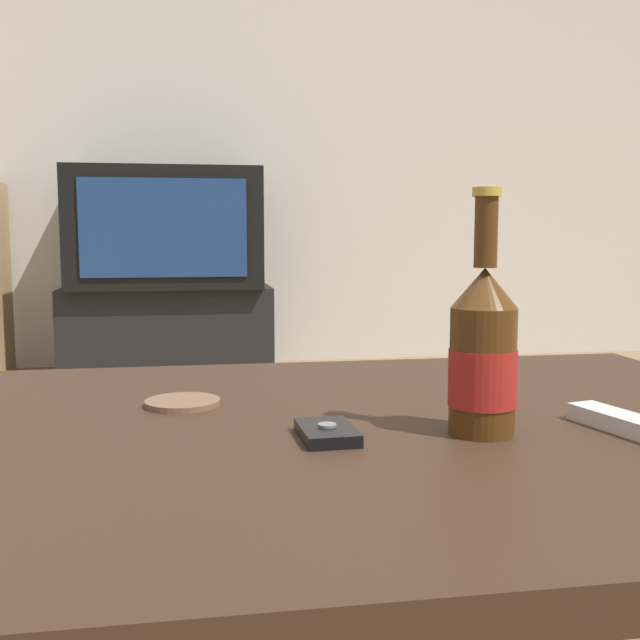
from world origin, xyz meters
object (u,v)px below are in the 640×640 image
beer_bottle (483,353)px  tv_stand (168,330)px  television (166,228)px  cell_phone (327,432)px  remote_control (623,423)px

beer_bottle → tv_stand: bearing=99.0°
tv_stand → beer_bottle: 2.88m
television → beer_bottle: television is taller
television → cell_phone: 2.84m
television → remote_control: bearing=-77.8°
beer_bottle → television: bearing=99.0°
beer_bottle → cell_phone: bearing=177.3°
tv_stand → remote_control: 2.92m
television → cell_phone: size_ratio=9.22×
tv_stand → remote_control: (0.62, -2.84, 0.24)m
tv_stand → television: (0.00, -0.00, 0.48)m
tv_stand → beer_bottle: (0.45, -2.83, 0.32)m
remote_control → beer_bottle: bearing=161.2°
cell_phone → remote_control: bearing=-6.4°
beer_bottle → cell_phone: beer_bottle is taller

